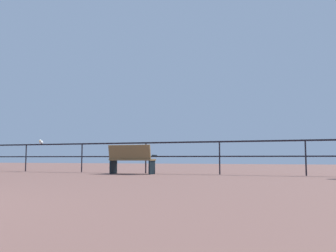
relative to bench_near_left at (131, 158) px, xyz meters
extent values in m
cube|color=black|center=(0.20, 0.70, 0.51)|extent=(20.03, 0.05, 0.05)
cube|color=black|center=(0.20, 0.70, 0.05)|extent=(20.03, 0.04, 0.04)
cylinder|color=black|center=(-4.81, 0.70, 0.00)|extent=(0.04, 0.04, 1.01)
cylinder|color=black|center=(-2.30, 0.70, 0.00)|extent=(0.04, 0.04, 1.01)
cylinder|color=black|center=(0.20, 0.70, 0.00)|extent=(0.04, 0.04, 1.01)
cylinder|color=black|center=(2.71, 0.70, 0.00)|extent=(0.04, 0.04, 1.01)
cylinder|color=black|center=(5.21, 0.70, 0.00)|extent=(0.04, 0.04, 1.01)
cube|color=brown|center=(0.00, 0.09, -0.05)|extent=(1.46, 0.50, 0.05)
cube|color=brown|center=(0.00, -0.13, 0.18)|extent=(1.46, 0.15, 0.47)
cube|color=black|center=(0.69, 0.08, -0.28)|extent=(0.05, 0.43, 0.45)
cube|color=black|center=(0.69, 0.26, 0.09)|extent=(0.04, 0.33, 0.04)
cube|color=black|center=(-0.69, 0.10, -0.28)|extent=(0.05, 0.43, 0.45)
cube|color=black|center=(-0.68, 0.28, 0.09)|extent=(0.04, 0.33, 0.04)
ellipsoid|color=white|center=(-4.11, 0.70, 0.59)|extent=(0.20, 0.25, 0.12)
ellipsoid|color=gray|center=(-4.11, 0.70, 0.61)|extent=(0.16, 0.22, 0.04)
sphere|color=white|center=(-4.08, 0.61, 0.65)|extent=(0.10, 0.10, 0.10)
cone|color=gold|center=(-4.06, 0.54, 0.65)|extent=(0.05, 0.06, 0.04)
cube|color=gray|center=(-4.15, 0.82, 0.60)|extent=(0.08, 0.09, 0.02)
camera|label=1|loc=(5.10, -10.40, 0.00)|focal=38.59mm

